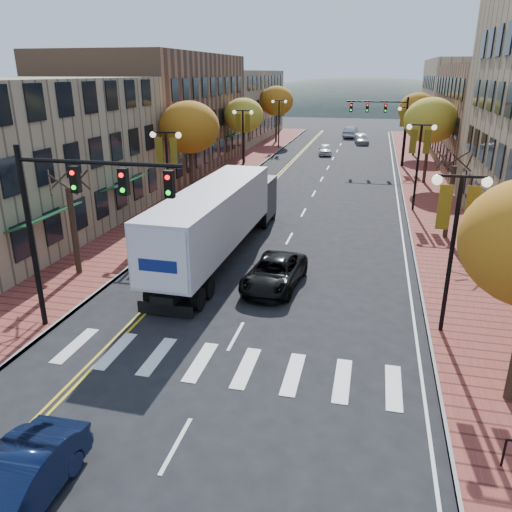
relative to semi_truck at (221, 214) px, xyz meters
The scene contains 27 objects.
ground 12.81m from the semi_truck, 76.10° to the right, with size 200.00×200.00×0.00m, color black.
sidewalk_left 21.25m from the semi_truck, 106.42° to the left, with size 4.00×85.00×0.15m, color brown.
sidewalk_right 23.68m from the semi_truck, 59.32° to the left, with size 4.00×85.00×0.15m, color brown.
building_left_mid 27.75m from the semi_truck, 120.45° to the left, with size 12.00×24.00×11.00m, color brown.
building_left_far 50.79m from the semi_truck, 105.99° to the left, with size 12.00×26.00×9.50m, color #9E8966.
building_right_far 56.16m from the semi_truck, 67.42° to the left, with size 15.00×20.00×11.00m, color #9E8966.
tree_left_a 7.32m from the semi_truck, 144.69° to the right, with size 0.28×0.28×4.20m.
tree_left_b 13.56m from the semi_truck, 116.90° to the left, with size 4.48×4.48×7.21m.
tree_left_c 28.54m from the semi_truck, 102.14° to the left, with size 4.16×4.16×6.69m.
tree_left_d 46.27m from the semi_truck, 97.43° to the left, with size 4.61×4.61×7.42m.
tree_right_b 13.34m from the semi_truck, 25.63° to the left, with size 0.28×0.28×4.20m.
tree_right_c 25.07m from the semi_truck, 61.08° to the left, with size 4.48×4.48×7.21m.
tree_right_d 39.75m from the semi_truck, 72.34° to the left, with size 4.35×4.35×7.00m.
lamp_left_b 6.17m from the semi_truck, 139.87° to the left, with size 1.96×0.36×6.05m.
lamp_left_c 22.31m from the semi_truck, 101.61° to the left, with size 1.96×0.36×6.05m.
lamp_left_d 40.07m from the semi_truck, 96.42° to the left, with size 1.96×0.36×6.05m.
lamp_right_a 12.39m from the semi_truck, 30.62° to the right, with size 1.96×0.36×6.05m.
lamp_right_b 15.91m from the semi_truck, 48.19° to the left, with size 1.96×0.36×6.05m.
lamp_right_c 31.64m from the semi_truck, 70.52° to the left, with size 1.96×0.36×6.05m.
traffic_mast_near 9.90m from the semi_truck, 104.86° to the right, with size 6.10×0.35×7.00m.
traffic_mast_far 31.07m from the semi_truck, 74.05° to the left, with size 6.10×0.34×7.00m.
semi_truck is the anchor object (origin of this frame).
navy_sedan 17.11m from the semi_truck, 88.74° to the right, with size 1.46×4.18×1.38m, color #0D1837.
black_suv 5.14m from the semi_truck, 43.56° to the right, with size 2.24×4.86×1.35m, color black.
car_far_white 36.44m from the semi_truck, 87.10° to the left, with size 1.51×3.75×1.28m, color silver.
car_far_silver 47.23m from the semi_truck, 82.97° to the left, with size 1.72×4.23×1.23m, color #96969D.
car_far_oncoming 54.07m from the semi_truck, 85.87° to the left, with size 1.67×4.80×1.58m, color #A1A2A9.
Camera 1 is at (4.51, -11.92, 9.33)m, focal length 35.00 mm.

